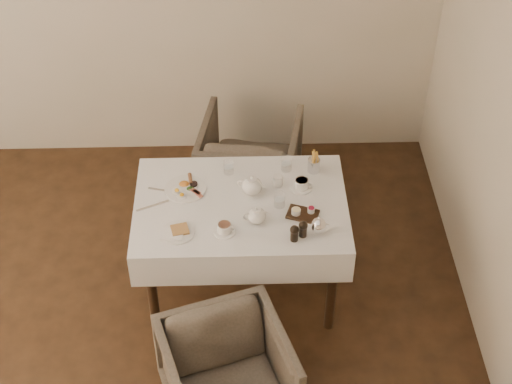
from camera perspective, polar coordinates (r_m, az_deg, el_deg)
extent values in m
cube|color=black|center=(4.72, -1.12, -1.12)|extent=(1.20, 0.80, 0.04)
cube|color=white|center=(4.78, -1.10, -1.85)|extent=(1.28, 0.88, 0.23)
cylinder|color=black|center=(5.25, -7.02, -1.66)|extent=(0.06, 0.06, 0.70)
cylinder|color=black|center=(5.25, 4.79, -1.44)|extent=(0.06, 0.06, 0.70)
cylinder|color=black|center=(4.78, -7.54, -7.27)|extent=(0.06, 0.06, 0.70)
cylinder|color=black|center=(4.78, 5.53, -7.03)|extent=(0.06, 0.06, 0.70)
imported|color=#453D32|center=(4.42, -2.07, -13.32)|extent=(0.83, 0.85, 0.62)
imported|color=#453D32|center=(5.68, -0.42, 2.32)|extent=(0.81, 0.82, 0.65)
cylinder|color=white|center=(4.80, -5.16, 0.22)|extent=(0.26, 0.26, 0.01)
ellipsoid|color=orange|center=(4.82, -5.26, 0.66)|extent=(0.06, 0.06, 0.02)
cylinder|color=brown|center=(4.85, -4.81, 0.96)|extent=(0.03, 0.09, 0.02)
cylinder|color=black|center=(4.81, -4.56, 0.58)|extent=(0.05, 0.05, 0.01)
cube|color=maroon|center=(4.76, -4.36, -0.03)|extent=(0.08, 0.08, 0.01)
ellipsoid|color=#264C19|center=(4.79, -4.79, 0.27)|extent=(0.05, 0.04, 0.02)
cylinder|color=white|center=(4.53, -5.70, -2.94)|extent=(0.19, 0.19, 0.01)
cube|color=olive|center=(4.53, -5.56, -2.74)|extent=(0.12, 0.11, 0.01)
cube|color=white|center=(4.51, -6.12, -3.09)|extent=(0.14, 0.11, 0.02)
cylinder|color=white|center=(4.79, 1.60, 0.85)|extent=(0.07, 0.07, 0.07)
cylinder|color=white|center=(4.52, -2.30, -2.89)|extent=(0.13, 0.13, 0.01)
cylinder|color=white|center=(4.49, -2.31, -2.60)|extent=(0.10, 0.10, 0.06)
cylinder|color=#9F6448|center=(4.48, -2.32, -2.37)|extent=(0.07, 0.07, 0.00)
cylinder|color=white|center=(4.80, 3.33, 0.32)|extent=(0.13, 0.13, 0.01)
cylinder|color=white|center=(4.78, 3.34, 0.62)|extent=(0.11, 0.11, 0.06)
cylinder|color=#9F6448|center=(4.76, 3.35, 0.86)|extent=(0.08, 0.08, 0.00)
cylinder|color=silver|center=(4.88, -2.00, 1.82)|extent=(0.08, 0.08, 0.09)
cylinder|color=silver|center=(4.65, 1.73, -0.55)|extent=(0.09, 0.09, 0.09)
cylinder|color=silver|center=(4.90, 2.23, 2.08)|extent=(0.08, 0.08, 0.09)
cube|color=black|center=(4.62, 3.41, -1.62)|extent=(0.21, 0.17, 0.02)
cylinder|color=white|center=(4.60, 2.93, -1.42)|extent=(0.06, 0.06, 0.03)
cylinder|color=maroon|center=(4.62, 4.03, -1.31)|extent=(0.04, 0.04, 0.03)
cylinder|color=silver|center=(4.90, 4.22, 1.95)|extent=(0.08, 0.08, 0.09)
cube|color=silver|center=(4.81, -6.73, 0.12)|extent=(0.20, 0.06, 0.00)
cube|color=silver|center=(4.71, -7.52, -1.00)|extent=(0.20, 0.10, 0.00)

